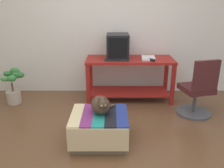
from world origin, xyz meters
name	(u,v)px	position (x,y,z in m)	size (l,w,h in m)	color
ground_plane	(105,154)	(0.00, 0.00, 0.00)	(14.00, 14.00, 0.00)	brown
back_wall	(108,22)	(0.00, 2.05, 1.30)	(8.00, 0.10, 2.60)	silver
desk	(131,72)	(0.39, 1.60, 0.50)	(1.47, 0.59, 0.74)	maroon
tv_monitor	(119,46)	(0.18, 1.65, 0.93)	(0.37, 0.43, 0.40)	black
keyboard	(118,60)	(0.17, 1.47, 0.75)	(0.40, 0.15, 0.02)	black
book	(149,58)	(0.69, 1.56, 0.76)	(0.22, 0.27, 0.04)	white
ottoman_with_blanket	(100,128)	(-0.07, 0.27, 0.19)	(0.68, 0.62, 0.37)	#7A664C
cat	(102,105)	(-0.04, 0.30, 0.48)	(0.32, 0.37, 0.27)	#473323
potted_plant	(15,88)	(-1.57, 1.42, 0.27)	(0.39, 0.33, 0.59)	#B7A893
office_chair	(199,92)	(1.37, 0.98, 0.39)	(0.52, 0.52, 0.89)	#4C4C51
stapler	(153,60)	(0.73, 1.42, 0.76)	(0.04, 0.11, 0.04)	black
pen	(154,58)	(0.78, 1.63, 0.74)	(0.01, 0.01, 0.14)	#2351B2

